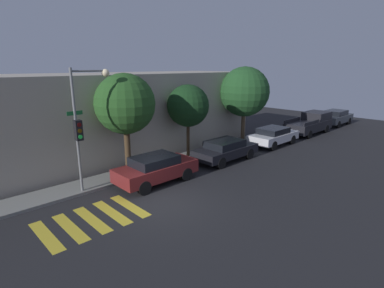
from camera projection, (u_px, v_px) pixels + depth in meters
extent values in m
plane|color=black|center=(162.00, 204.00, 12.94)|extent=(60.00, 60.00, 0.00)
cube|color=slate|center=(114.00, 178.00, 15.77)|extent=(26.00, 1.71, 0.14)
cube|color=#A89E8E|center=(76.00, 119.00, 18.10)|extent=(26.00, 6.00, 5.32)
cube|color=gold|center=(46.00, 236.00, 10.50)|extent=(0.45, 2.60, 0.00)
cube|color=gold|center=(70.00, 227.00, 11.07)|extent=(0.45, 2.60, 0.00)
cube|color=gold|center=(92.00, 220.00, 11.63)|extent=(0.45, 2.60, 0.00)
cube|color=gold|center=(112.00, 212.00, 12.20)|extent=(0.45, 2.60, 0.00)
cube|color=gold|center=(130.00, 206.00, 12.76)|extent=(0.45, 2.60, 0.00)
cylinder|color=slate|center=(77.00, 134.00, 13.30)|extent=(0.12, 0.12, 5.73)
cube|color=black|center=(78.00, 130.00, 13.11)|extent=(0.30, 0.30, 0.90)
cylinder|color=#4C0C0C|center=(79.00, 125.00, 12.93)|extent=(0.18, 0.02, 0.18)
cylinder|color=#593D0A|center=(80.00, 131.00, 13.00)|extent=(0.18, 0.02, 0.18)
cylinder|color=#26E54C|center=(80.00, 137.00, 13.07)|extent=(0.18, 0.02, 0.18)
cube|color=#19662D|center=(75.00, 113.00, 13.07)|extent=(0.70, 0.02, 0.18)
cylinder|color=slate|center=(89.00, 71.00, 13.15)|extent=(1.60, 0.08, 0.08)
sphere|color=#F9E5B2|center=(105.00, 73.00, 13.70)|extent=(0.36, 0.36, 0.36)
cube|color=maroon|center=(156.00, 170.00, 15.12)|extent=(4.23, 1.77, 0.66)
cube|color=black|center=(154.00, 160.00, 14.91)|extent=(2.20, 1.56, 0.44)
cylinder|color=black|center=(167.00, 167.00, 16.63)|extent=(0.68, 0.22, 0.68)
cylinder|color=black|center=(186.00, 174.00, 15.52)|extent=(0.68, 0.22, 0.68)
cylinder|color=black|center=(126.00, 179.00, 14.89)|extent=(0.68, 0.22, 0.68)
cylinder|color=black|center=(144.00, 188.00, 13.77)|extent=(0.68, 0.22, 0.68)
cube|color=black|center=(226.00, 151.00, 18.71)|extent=(4.39, 1.83, 0.55)
cube|color=black|center=(225.00, 144.00, 18.51)|extent=(2.28, 1.61, 0.43)
cylinder|color=black|center=(229.00, 149.00, 20.27)|extent=(0.68, 0.22, 0.68)
cylinder|color=black|center=(249.00, 154.00, 19.11)|extent=(0.68, 0.22, 0.68)
cylinder|color=black|center=(201.00, 157.00, 18.46)|extent=(0.68, 0.22, 0.68)
cylinder|color=black|center=(221.00, 163.00, 17.30)|extent=(0.68, 0.22, 0.68)
cube|color=silver|center=(273.00, 137.00, 22.37)|extent=(4.25, 1.84, 0.58)
cube|color=black|center=(273.00, 131.00, 22.17)|extent=(2.21, 1.62, 0.42)
cylinder|color=black|center=(273.00, 136.00, 23.91)|extent=(0.68, 0.22, 0.68)
cylinder|color=black|center=(292.00, 140.00, 22.74)|extent=(0.68, 0.22, 0.68)
cylinder|color=black|center=(254.00, 142.00, 22.15)|extent=(0.68, 0.22, 0.68)
cylinder|color=black|center=(273.00, 146.00, 20.99)|extent=(0.68, 0.22, 0.68)
cube|color=black|center=(308.00, 126.00, 26.06)|extent=(5.26, 1.95, 0.77)
cube|color=black|center=(317.00, 116.00, 26.83)|extent=(2.37, 1.80, 0.68)
cube|color=black|center=(292.00, 120.00, 25.65)|extent=(2.63, 0.08, 0.28)
cube|color=black|center=(312.00, 123.00, 24.44)|extent=(2.63, 0.08, 0.28)
cylinder|color=black|center=(307.00, 126.00, 27.86)|extent=(0.68, 0.22, 0.68)
cylinder|color=black|center=(326.00, 129.00, 26.62)|extent=(0.68, 0.22, 0.68)
cylinder|color=black|center=(289.00, 131.00, 25.69)|extent=(0.68, 0.22, 0.68)
cylinder|color=black|center=(309.00, 134.00, 24.45)|extent=(0.68, 0.22, 0.68)
cube|color=#4C5156|center=(336.00, 118.00, 29.97)|extent=(4.41, 1.81, 0.67)
cube|color=black|center=(336.00, 113.00, 29.75)|extent=(2.29, 1.60, 0.48)
cylinder|color=black|center=(333.00, 119.00, 31.54)|extent=(0.68, 0.22, 0.68)
cylinder|color=black|center=(349.00, 121.00, 30.39)|extent=(0.68, 0.22, 0.68)
cylinder|color=black|center=(321.00, 122.00, 29.72)|extent=(0.68, 0.22, 0.68)
cylinder|color=black|center=(338.00, 124.00, 28.57)|extent=(0.68, 0.22, 0.68)
cylinder|color=#42301E|center=(128.00, 151.00, 16.19)|extent=(0.32, 0.32, 2.68)
sphere|color=#234C1E|center=(125.00, 104.00, 15.54)|extent=(3.17, 3.17, 3.17)
cylinder|color=#42301E|center=(188.00, 140.00, 19.19)|extent=(0.20, 0.20, 2.39)
sphere|color=#143316|center=(188.00, 106.00, 18.63)|extent=(2.64, 2.64, 2.64)
cylinder|color=brown|center=(243.00, 126.00, 22.99)|extent=(0.30, 0.30, 2.52)
sphere|color=#1E4721|center=(244.00, 92.00, 22.32)|extent=(3.69, 3.69, 3.69)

